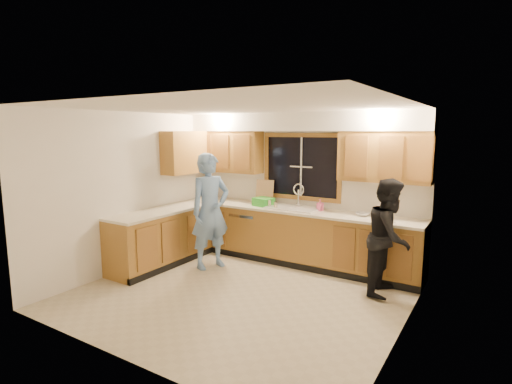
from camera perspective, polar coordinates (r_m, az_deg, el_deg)
floor at (r=5.62m, az=-2.37°, el=-14.36°), size 4.20×4.20×0.00m
ceiling at (r=5.18m, az=-2.54°, el=12.01°), size 4.20×4.20×0.00m
wall_back at (r=6.89m, az=6.49°, el=0.71°), size 4.20×0.00×4.20m
wall_left at (r=6.66m, az=-17.55°, el=0.08°), size 0.00×3.80×3.80m
wall_right at (r=4.45m, az=20.56°, el=-4.18°), size 0.00×3.80×3.80m
base_cabinets_back at (r=6.79m, az=5.28°, el=-6.38°), size 4.20×0.60×0.88m
base_cabinets_left at (r=6.83m, az=-13.36°, el=-6.47°), size 0.60×1.90×0.88m
countertop_back at (r=6.67m, az=5.27°, el=-2.59°), size 4.20×0.63×0.04m
countertop_left at (r=6.72m, az=-13.40°, el=-2.70°), size 0.63×1.90×0.04m
upper_cabinets_left at (r=7.42m, az=-4.03°, el=5.77°), size 1.35×0.33×0.75m
upper_cabinets_right at (r=6.20m, az=17.93°, el=4.81°), size 1.35×0.33×0.75m
upper_cabinets_return at (r=7.26m, az=-10.17°, el=5.59°), size 0.33×0.90×0.75m
soffit at (r=6.67m, az=5.99°, el=9.93°), size 4.20×0.35×0.30m
window_frame at (r=6.84m, az=6.50°, el=3.60°), size 1.44×0.03×1.14m
sink at (r=6.69m, az=5.34°, el=-2.85°), size 0.86×0.52×0.57m
dishwasher at (r=7.19m, az=-0.86°, el=-5.72°), size 0.60×0.56×0.82m
stove at (r=6.46m, az=-16.97°, el=-7.41°), size 0.58×0.75×0.90m
man at (r=6.45m, az=-6.55°, el=-2.72°), size 0.67×0.80×1.86m
woman at (r=5.69m, az=18.51°, el=-6.10°), size 0.60×0.77×1.58m
knife_block at (r=7.67m, az=-6.41°, el=-0.06°), size 0.13×0.11×0.24m
cutting_board at (r=7.09m, az=1.24°, el=0.03°), size 0.34×0.17×0.42m
dish_crate at (r=6.91m, az=1.07°, el=-1.41°), size 0.35×0.34×0.14m
soap_bottle at (r=6.56m, az=9.15°, el=-1.84°), size 0.10×0.11×0.19m
bowl at (r=6.31m, az=14.99°, el=-3.08°), size 0.21×0.21×0.05m
can_left at (r=6.79m, az=1.87°, el=-1.64°), size 0.09×0.09×0.13m
can_right at (r=6.63m, az=2.83°, el=-1.93°), size 0.08×0.08×0.12m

